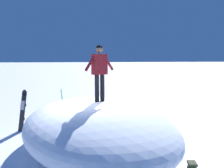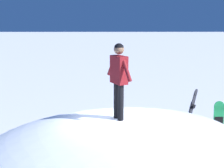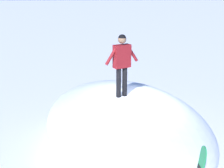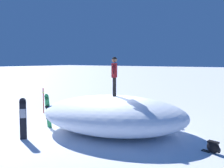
% 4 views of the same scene
% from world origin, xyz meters
% --- Properties ---
extents(ground, '(240.00, 240.00, 0.00)m').
position_xyz_m(ground, '(0.00, 0.00, 0.00)').
color(ground, white).
extents(snow_mound, '(7.57, 6.00, 1.64)m').
position_xyz_m(snow_mound, '(-0.05, -0.35, 0.82)').
color(snow_mound, white).
rests_on(snow_mound, ground).
extents(snowboarder_standing, '(0.56, 0.98, 1.78)m').
position_xyz_m(snowboarder_standing, '(-0.04, -0.45, 2.71)').
color(snowboarder_standing, black).
rests_on(snowboarder_standing, snow_mound).
extents(backpack_near, '(0.50, 0.30, 0.43)m').
position_xyz_m(backpack_near, '(-2.10, -2.60, 0.22)').
color(backpack_near, '#383D23').
rests_on(backpack_near, ground).
extents(backpack_far, '(0.67, 0.30, 0.43)m').
position_xyz_m(backpack_far, '(-4.36, -0.22, 0.22)').
color(backpack_far, black).
rests_on(backpack_far, ground).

